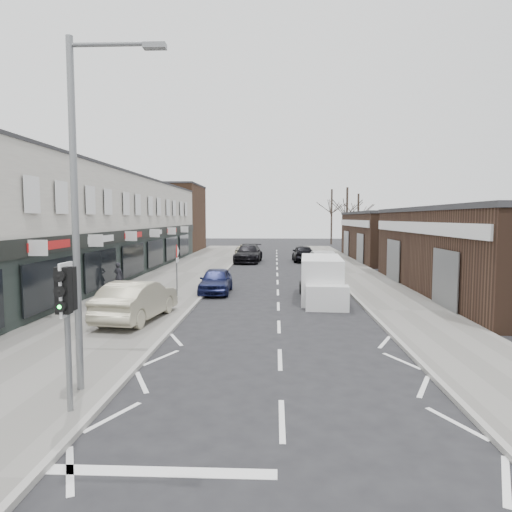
# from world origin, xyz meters

# --- Properties ---
(ground) EXTENTS (160.00, 160.00, 0.00)m
(ground) POSITION_xyz_m (0.00, 0.00, 0.00)
(ground) COLOR black
(ground) RESTS_ON ground
(pavement_left) EXTENTS (5.50, 64.00, 0.12)m
(pavement_left) POSITION_xyz_m (-6.75, 22.00, 0.06)
(pavement_left) COLOR slate
(pavement_left) RESTS_ON ground
(pavement_right) EXTENTS (3.50, 64.00, 0.12)m
(pavement_right) POSITION_xyz_m (5.75, 22.00, 0.06)
(pavement_right) COLOR slate
(pavement_right) RESTS_ON ground
(shop_terrace_left) EXTENTS (8.00, 41.00, 7.10)m
(shop_terrace_left) POSITION_xyz_m (-13.50, 19.50, 3.55)
(shop_terrace_left) COLOR beige
(shop_terrace_left) RESTS_ON ground
(brick_block_far) EXTENTS (8.00, 10.00, 8.00)m
(brick_block_far) POSITION_xyz_m (-13.50, 45.00, 4.00)
(brick_block_far) COLOR #472E1E
(brick_block_far) RESTS_ON ground
(right_unit_near) EXTENTS (10.00, 18.00, 4.50)m
(right_unit_near) POSITION_xyz_m (12.50, 14.00, 2.25)
(right_unit_near) COLOR #3A251A
(right_unit_near) RESTS_ON ground
(right_unit_far) EXTENTS (10.00, 16.00, 4.50)m
(right_unit_far) POSITION_xyz_m (12.50, 34.00, 2.25)
(right_unit_far) COLOR #3A251A
(right_unit_far) RESTS_ON ground
(tree_far_a) EXTENTS (3.60, 3.60, 8.00)m
(tree_far_a) POSITION_xyz_m (9.00, 48.00, 0.00)
(tree_far_a) COLOR #382D26
(tree_far_a) RESTS_ON ground
(tree_far_b) EXTENTS (3.60, 3.60, 7.50)m
(tree_far_b) POSITION_xyz_m (11.50, 54.00, 0.00)
(tree_far_b) COLOR #382D26
(tree_far_b) RESTS_ON ground
(tree_far_c) EXTENTS (3.60, 3.60, 8.50)m
(tree_far_c) POSITION_xyz_m (8.50, 60.00, 0.00)
(tree_far_c) COLOR #382D26
(tree_far_c) RESTS_ON ground
(traffic_light) EXTENTS (0.28, 0.60, 3.10)m
(traffic_light) POSITION_xyz_m (-4.40, -2.02, 2.41)
(traffic_light) COLOR slate
(traffic_light) RESTS_ON pavement_left
(street_lamp) EXTENTS (2.23, 0.22, 8.00)m
(street_lamp) POSITION_xyz_m (-4.53, -0.80, 4.62)
(street_lamp) COLOR slate
(street_lamp) RESTS_ON pavement_left
(warning_sign) EXTENTS (0.12, 0.80, 2.70)m
(warning_sign) POSITION_xyz_m (-5.16, 12.00, 2.20)
(warning_sign) COLOR slate
(warning_sign) RESTS_ON pavement_left
(white_van) EXTENTS (2.24, 5.65, 2.16)m
(white_van) POSITION_xyz_m (2.16, 11.68, 1.02)
(white_van) COLOR white
(white_van) RESTS_ON ground
(sedan_on_pavement) EXTENTS (2.26, 4.91, 1.56)m
(sedan_on_pavement) POSITION_xyz_m (-5.56, 6.43, 0.90)
(sedan_on_pavement) COLOR #A7A085
(sedan_on_pavement) RESTS_ON pavement_left
(pedestrian) EXTENTS (0.65, 0.53, 1.54)m
(pedestrian) POSITION_xyz_m (-8.85, 13.75, 0.89)
(pedestrian) COLOR black
(pedestrian) RESTS_ON pavement_left
(parked_car_left_a) EXTENTS (1.66, 4.05, 1.37)m
(parked_car_left_a) POSITION_xyz_m (-3.40, 13.64, 0.69)
(parked_car_left_a) COLOR #161B44
(parked_car_left_a) RESTS_ON ground
(parked_car_left_b) EXTENTS (2.62, 5.73, 1.62)m
(parked_car_left_b) POSITION_xyz_m (-2.64, 30.98, 0.81)
(parked_car_left_b) COLOR black
(parked_car_left_b) RESTS_ON ground
(parked_car_left_c) EXTENTS (2.36, 4.84, 1.32)m
(parked_car_left_c) POSITION_xyz_m (-3.25, 36.81, 0.66)
(parked_car_left_c) COLOR beige
(parked_car_left_c) RESTS_ON ground
(parked_car_right_a) EXTENTS (2.04, 4.79, 1.54)m
(parked_car_right_a) POSITION_xyz_m (3.50, 25.01, 0.77)
(parked_car_right_a) COLOR beige
(parked_car_right_a) RESTS_ON ground
(parked_car_right_b) EXTENTS (1.97, 4.69, 1.59)m
(parked_car_right_b) POSITION_xyz_m (2.45, 31.97, 0.79)
(parked_car_right_b) COLOR black
(parked_car_right_b) RESTS_ON ground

